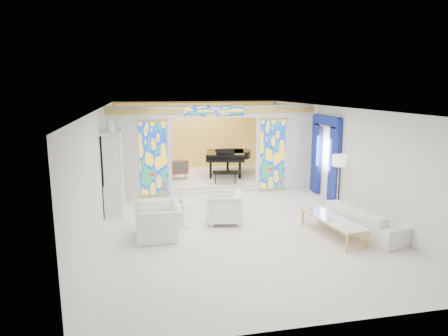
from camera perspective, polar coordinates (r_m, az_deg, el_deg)
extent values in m
plane|color=white|center=(11.88, 0.38, -6.06)|extent=(12.00, 12.00, 0.00)
cube|color=white|center=(11.35, 0.40, 8.55)|extent=(7.00, 12.00, 0.02)
cube|color=silver|center=(17.37, -3.79, 4.54)|extent=(7.00, 0.02, 3.00)
cube|color=silver|center=(5.98, 12.72, -9.05)|extent=(7.00, 0.02, 3.00)
cube|color=silver|center=(11.33, -17.19, 0.39)|extent=(0.02, 12.00, 3.00)
cube|color=silver|center=(12.72, 16.00, 1.61)|extent=(0.02, 12.00, 3.00)
cube|color=silver|center=(13.25, -12.11, 2.17)|extent=(2.00, 0.18, 3.00)
cube|color=silver|center=(14.12, 8.64, 2.85)|extent=(2.00, 0.18, 3.00)
cube|color=silver|center=(13.32, -1.43, 8.10)|extent=(3.00, 0.18, 0.40)
cube|color=silver|center=(13.21, -7.74, 1.42)|extent=(0.12, 0.06, 2.60)
cube|color=silver|center=(13.74, 4.84, 1.86)|extent=(0.12, 0.06, 2.60)
cube|color=silver|center=(13.23, -1.35, 7.43)|extent=(3.24, 0.06, 0.12)
cube|color=#E0CC54|center=(13.22, -1.35, 8.16)|extent=(7.00, 0.05, 0.18)
cube|color=gold|center=(13.17, -10.03, 1.32)|extent=(0.90, 0.04, 2.40)
cube|color=gold|center=(13.89, 6.95, 1.92)|extent=(0.90, 0.04, 2.40)
cube|color=gold|center=(13.21, -1.34, 8.16)|extent=(2.00, 0.04, 0.34)
cube|color=white|center=(15.76, -2.75, -1.36)|extent=(6.80, 3.80, 0.18)
cube|color=#FFC858|center=(17.26, -3.73, 4.49)|extent=(6.70, 0.10, 2.90)
cylinder|color=gold|center=(15.34, -2.04, 7.59)|extent=(0.48, 0.48, 0.30)
cube|color=navy|center=(12.74, 15.46, 0.97)|extent=(0.12, 0.55, 2.60)
cube|color=navy|center=(13.89, 13.04, 1.92)|extent=(0.12, 0.55, 2.60)
cube|color=navy|center=(13.17, 14.45, 6.62)|extent=(0.14, 1.70, 0.30)
cube|color=gold|center=(13.18, 14.42, 5.88)|extent=(0.12, 1.50, 0.06)
cube|color=silver|center=(12.12, -15.33, -3.91)|extent=(0.50, 1.40, 0.90)
cube|color=silver|center=(11.88, -15.62, 1.45)|extent=(0.44, 1.30, 1.40)
cube|color=white|center=(11.86, -14.51, 1.50)|extent=(0.01, 1.20, 1.30)
cube|color=silver|center=(11.78, -15.81, 5.00)|extent=(0.56, 1.46, 0.08)
cylinder|color=white|center=(11.42, -15.96, 5.41)|extent=(0.22, 0.22, 0.16)
sphere|color=white|center=(11.40, -16.00, 6.21)|extent=(0.20, 0.20, 0.20)
imported|color=white|center=(9.83, -9.32, -7.52)|extent=(1.10, 1.25, 0.80)
imported|color=silver|center=(10.71, 0.01, -5.67)|extent=(1.08, 1.06, 0.84)
imported|color=silver|center=(10.57, 19.40, -7.02)|extent=(1.48, 2.50, 0.68)
cylinder|color=silver|center=(10.39, -6.04, -4.95)|extent=(0.60, 0.60, 0.04)
cylinder|color=silver|center=(10.48, -6.00, -6.66)|extent=(0.10, 0.10, 0.63)
cylinder|color=silver|center=(10.58, -5.97, -8.25)|extent=(0.40, 0.40, 0.03)
imported|color=white|center=(10.35, -6.05, -4.33)|extent=(0.22, 0.22, 0.19)
cube|color=white|center=(10.11, 15.26, -7.03)|extent=(0.85, 2.08, 0.04)
cube|color=gold|center=(10.12, 15.25, -7.15)|extent=(0.88, 2.12, 0.03)
cube|color=gold|center=(9.31, 17.17, -10.26)|extent=(0.05, 0.05, 0.42)
cube|color=gold|center=(9.61, 19.74, -9.73)|extent=(0.05, 0.05, 0.42)
cube|color=gold|center=(10.82, 11.18, -6.90)|extent=(0.05, 0.05, 0.42)
cube|color=gold|center=(11.08, 13.55, -6.56)|extent=(0.05, 0.05, 0.42)
cylinder|color=gold|center=(12.37, 15.75, -5.72)|extent=(0.31, 0.31, 0.03)
cylinder|color=gold|center=(12.18, 15.94, -2.37)|extent=(0.03, 0.03, 1.52)
cylinder|color=white|center=(12.03, 16.13, 1.05)|extent=(0.45, 0.45, 0.32)
cube|color=black|center=(15.74, 0.18, 1.81)|extent=(1.75, 1.83, 0.28)
cylinder|color=black|center=(16.09, 1.26, 2.02)|extent=(1.72, 1.72, 0.28)
cube|color=black|center=(14.85, 0.18, 1.08)|extent=(1.40, 0.58, 0.10)
cube|color=white|center=(14.77, 0.18, 1.10)|extent=(1.26, 0.36, 0.03)
cube|color=black|center=(15.15, 0.18, 2.29)|extent=(0.70, 0.18, 0.25)
cube|color=black|center=(14.32, 0.18, -0.63)|extent=(0.96, 0.53, 0.08)
cylinder|color=black|center=(15.14, -1.92, -0.33)|extent=(0.12, 0.12, 0.63)
cylinder|color=black|center=(15.14, 2.28, -0.33)|extent=(0.12, 0.12, 0.63)
cylinder|color=black|center=(16.41, 0.53, 0.60)|extent=(0.12, 0.12, 0.63)
cube|color=brown|center=(15.12, -6.39, 0.14)|extent=(0.66, 0.51, 0.48)
cube|color=#333836|center=(14.92, -6.18, 0.11)|extent=(0.38, 0.09, 0.31)
cone|color=brown|center=(14.99, -7.06, -1.33)|extent=(0.04, 0.04, 0.21)
cone|color=brown|center=(15.12, -5.36, -1.19)|extent=(0.04, 0.04, 0.21)
cone|color=brown|center=(15.27, -7.34, -1.11)|extent=(0.04, 0.04, 0.21)
cone|color=brown|center=(15.39, -5.67, -0.97)|extent=(0.04, 0.04, 0.21)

